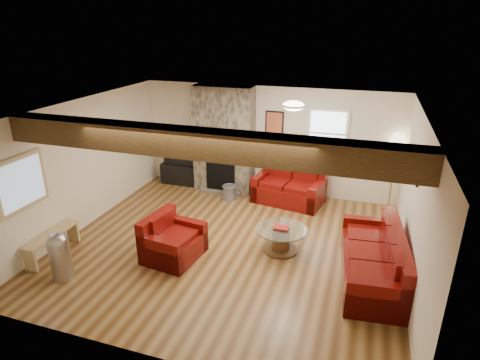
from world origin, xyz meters
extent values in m
plane|color=#553516|center=(0.00, 0.00, 0.00)|extent=(8.00, 8.00, 0.00)
plane|color=white|center=(0.00, 0.00, 2.50)|extent=(8.00, 8.00, 0.00)
plane|color=beige|center=(0.00, 2.75, 1.25)|extent=(8.00, 0.00, 8.00)
plane|color=beige|center=(0.00, -2.75, 1.25)|extent=(8.00, 0.00, 8.00)
plane|color=beige|center=(-3.00, 0.00, 1.25)|extent=(0.00, 7.50, 7.50)
plane|color=beige|center=(3.00, 0.00, 1.25)|extent=(0.00, 7.50, 7.50)
cube|color=#311F0E|center=(0.00, -1.25, 2.31)|extent=(6.00, 0.36, 0.38)
cube|color=#37322A|center=(-1.00, 2.50, 1.25)|extent=(1.40, 0.50, 2.50)
cube|color=black|center=(-1.00, 2.25, 0.45)|extent=(0.70, 0.06, 0.90)
cube|color=#37322A|center=(-1.00, 2.20, 0.04)|extent=(1.00, 0.25, 0.08)
cylinder|color=#442A15|center=(0.93, 0.14, 0.02)|extent=(0.61, 0.61, 0.04)
cylinder|color=#442A15|center=(0.93, 0.14, 0.20)|extent=(0.32, 0.32, 0.40)
cylinder|color=silver|center=(0.93, 0.14, 0.43)|extent=(0.91, 0.91, 0.02)
cube|color=maroon|center=(0.93, 0.14, 0.46)|extent=(0.25, 0.18, 0.03)
cube|color=black|center=(-2.15, 2.53, 0.26)|extent=(1.03, 0.41, 0.51)
imported|color=black|center=(-2.15, 2.53, 0.77)|extent=(0.88, 0.12, 0.51)
cylinder|color=tan|center=(2.80, 2.55, 0.02)|extent=(0.30, 0.30, 0.03)
cylinder|color=tan|center=(2.80, 2.55, 0.76)|extent=(0.03, 0.03, 1.52)
cone|color=#FFEEC1|center=(2.80, 2.55, 1.54)|extent=(0.43, 0.43, 0.30)
camera|label=1|loc=(2.17, -6.01, 3.85)|focal=30.00mm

